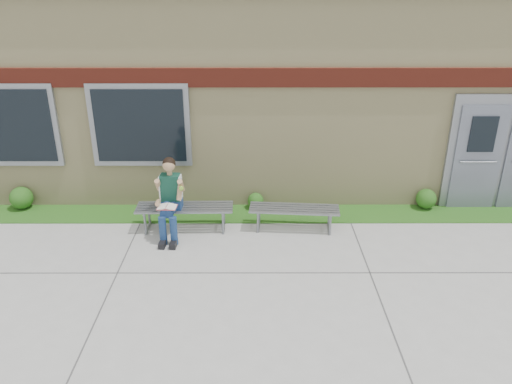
{
  "coord_description": "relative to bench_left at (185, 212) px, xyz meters",
  "views": [
    {
      "loc": [
        -0.82,
        -6.2,
        4.35
      ],
      "look_at": [
        -0.8,
        1.7,
        0.87
      ],
      "focal_mm": 35.0,
      "sensor_mm": 36.0,
      "label": 1
    }
  ],
  "objects": [
    {
      "name": "school_building",
      "position": [
        2.1,
        3.99,
        1.75
      ],
      "size": [
        16.2,
        6.22,
        4.2
      ],
      "color": "beige",
      "rests_on": "ground"
    },
    {
      "name": "ground",
      "position": [
        2.1,
        -2.0,
        -0.35
      ],
      "size": [
        80.0,
        80.0,
        0.0
      ],
      "primitive_type": "plane",
      "color": "#9E9E99",
      "rests_on": "ground"
    },
    {
      "name": "bench_right",
      "position": [
        2.0,
        0.0,
        -0.02
      ],
      "size": [
        1.66,
        0.58,
        0.42
      ],
      "rotation": [
        0.0,
        0.0,
        -0.08
      ],
      "color": "slate",
      "rests_on": "ground"
    },
    {
      "name": "girl",
      "position": [
        -0.22,
        -0.22,
        0.38
      ],
      "size": [
        0.52,
        0.88,
        1.42
      ],
      "rotation": [
        0.0,
        0.0,
        -0.05
      ],
      "color": "navy",
      "rests_on": "ground"
    },
    {
      "name": "shrub_east",
      "position": [
        4.7,
        0.85,
        -0.13
      ],
      "size": [
        0.4,
        0.4,
        0.4
      ],
      "primitive_type": "sphere",
      "color": "#164B14",
      "rests_on": "grass_strip"
    },
    {
      "name": "grass_strip",
      "position": [
        2.1,
        0.6,
        -0.34
      ],
      "size": [
        16.0,
        0.8,
        0.02
      ],
      "primitive_type": "cube",
      "color": "#164B14",
      "rests_on": "ground"
    },
    {
      "name": "shrub_mid",
      "position": [
        1.29,
        0.85,
        -0.17
      ],
      "size": [
        0.32,
        0.32,
        0.32
      ],
      "primitive_type": "sphere",
      "color": "#164B14",
      "rests_on": "grass_strip"
    },
    {
      "name": "bench_left",
      "position": [
        0.0,
        0.0,
        0.0
      ],
      "size": [
        1.76,
        0.52,
        0.46
      ],
      "rotation": [
        0.0,
        0.0,
        0.02
      ],
      "color": "slate",
      "rests_on": "ground"
    },
    {
      "name": "shrub_west",
      "position": [
        -3.38,
        0.85,
        -0.11
      ],
      "size": [
        0.45,
        0.45,
        0.45
      ],
      "primitive_type": "sphere",
      "color": "#164B14",
      "rests_on": "grass_strip"
    }
  ]
}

